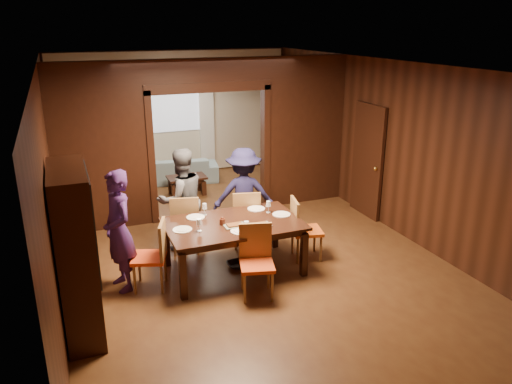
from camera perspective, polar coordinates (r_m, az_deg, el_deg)
name	(u,v)px	position (r m, az deg, el deg)	size (l,w,h in m)	color
floor	(241,246)	(8.25, -1.77, -6.17)	(9.00, 9.00, 0.00)	#4E2A16
ceiling	(239,65)	(7.50, -2.00, 14.34)	(5.50, 9.00, 0.02)	silver
room_walls	(206,133)	(9.48, -5.79, 6.69)	(5.52, 9.01, 2.90)	black
person_purple	(119,231)	(6.93, -15.41, -4.33)	(0.61, 0.40, 1.68)	#3C1D57
person_grey	(182,200)	(7.97, -8.51, -0.86)	(0.81, 0.63, 1.66)	#56585D
person_navy	(244,195)	(8.24, -1.40, -0.30)	(1.02, 0.58, 1.57)	#1A183D
sofa	(175,170)	(11.59, -9.23, 2.55)	(1.93, 0.75, 0.56)	#809EA8
serving_bowl	(236,218)	(7.25, -2.28, -2.96)	(0.30, 0.30, 0.07)	black
dining_table	(234,247)	(7.33, -2.57, -6.26)	(1.93, 1.20, 0.76)	black
coffee_table	(187,185)	(10.69, -7.89, 0.75)	(0.80, 0.50, 0.40)	black
chair_left	(149,255)	(6.98, -12.14, -7.10)	(0.44, 0.44, 0.97)	#E34115
chair_right	(307,229)	(7.70, 5.84, -4.21)	(0.44, 0.44, 0.97)	#E55915
chair_far_l	(185,223)	(7.97, -8.08, -3.49)	(0.44, 0.44, 0.97)	red
chair_far_r	(245,217)	(8.10, -1.23, -2.91)	(0.44, 0.44, 0.97)	orange
chair_near	(257,263)	(6.63, 0.11, -8.12)	(0.44, 0.44, 0.97)	#C03C12
hutch	(76,253)	(6.07, -19.88, -6.56)	(0.40, 1.20, 2.00)	black
door_right	(368,161)	(9.49, 12.63, 3.50)	(0.06, 0.90, 2.10)	black
window_far	(174,103)	(11.89, -9.31, 9.97)	(1.20, 0.03, 1.30)	silver
curtain_left	(144,125)	(11.79, -12.73, 7.46)	(0.35, 0.06, 2.40)	white
curtain_right	(207,121)	(12.11, -5.66, 8.12)	(0.35, 0.06, 2.40)	white
plate_left	(182,230)	(7.00, -8.42, -4.27)	(0.27, 0.27, 0.01)	silver
plate_far_l	(196,217)	(7.40, -6.92, -2.87)	(0.27, 0.27, 0.01)	white
plate_far_r	(256,209)	(7.68, 0.03, -1.92)	(0.27, 0.27, 0.01)	white
plate_right	(281,214)	(7.47, 2.93, -2.57)	(0.27, 0.27, 0.01)	white
plate_near	(240,231)	(6.87, -1.81, -4.50)	(0.27, 0.27, 0.01)	white
platter_a	(235,225)	(7.04, -2.44, -3.81)	(0.30, 0.20, 0.04)	slate
platter_b	(260,225)	(7.06, 0.46, -3.75)	(0.30, 0.20, 0.04)	gray
wineglass_left	(199,225)	(6.90, -6.53, -3.77)	(0.08, 0.08, 0.18)	white
wineglass_far	(205,209)	(7.46, -5.89, -1.98)	(0.08, 0.08, 0.18)	white
wineglass_right	(268,207)	(7.52, 1.42, -1.71)	(0.08, 0.08, 0.18)	white
tumbler	(246,226)	(6.87, -1.10, -3.93)	(0.07, 0.07, 0.14)	silver
condiment_jar	(222,221)	(7.10, -3.87, -3.34)	(0.08, 0.08, 0.11)	#4C1F11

